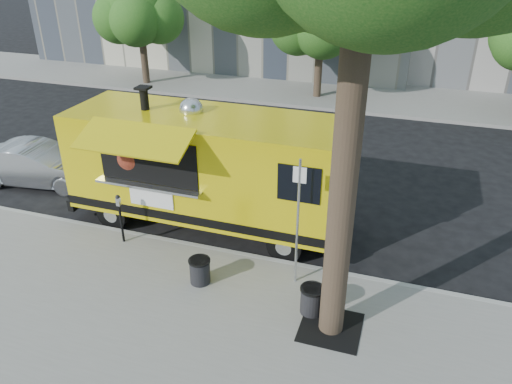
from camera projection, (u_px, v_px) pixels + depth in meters
The scene contains 13 objects.
ground at pixel (252, 239), 13.10m from camera, with size 120.00×120.00×0.00m, color black.
sidewalk at pixel (186, 342), 9.70m from camera, with size 60.00×6.00×0.15m, color gray.
curb at pixel (240, 256), 12.28m from camera, with size 60.00×0.14×0.16m, color #999993.
far_sidewalk at pixel (340, 95), 24.42m from camera, with size 60.00×5.00×0.15m, color gray.
tree_well at pixel (331, 327), 9.95m from camera, with size 1.20×1.20×0.02m, color black.
far_tree_a at pixel (139, 10), 24.48m from camera, with size 3.42×3.42×5.36m.
far_tree_b at pixel (321, 16), 22.29m from camera, with size 3.60×3.60×5.50m.
sign_post at pixel (298, 216), 10.51m from camera, with size 0.28×0.06×3.00m.
parking_meter at pixel (120, 213), 12.34m from camera, with size 0.11×0.11×1.33m.
food_truck at pixel (204, 167), 12.98m from camera, with size 7.43×3.45×3.68m.
sedan at pixel (38, 165), 15.66m from camera, with size 1.42×4.06×1.34m, color #AFB0B6.
trash_bin_left at pixel (312, 299), 10.21m from camera, with size 0.51×0.51×0.61m.
trash_bin_right at pixel (200, 270), 11.11m from camera, with size 0.50×0.50×0.60m.
Camera 1 is at (3.56, -10.45, 7.16)m, focal length 35.00 mm.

